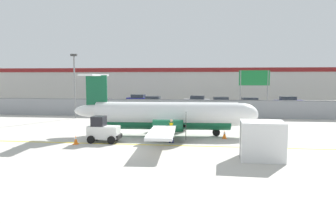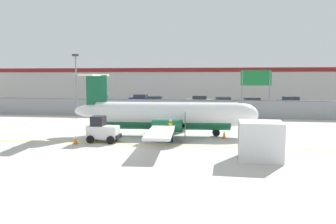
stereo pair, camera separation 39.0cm
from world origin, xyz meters
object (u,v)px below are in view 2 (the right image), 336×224
(traffic_cone_near_left, at_px, (224,135))
(parked_car_6, at_px, (291,102))
(parked_car_1, at_px, (141,99))
(highway_sign, at_px, (256,82))
(baggage_tug, at_px, (102,130))
(parked_car_0, at_px, (101,100))
(commuter_airplane, at_px, (170,116))
(ground_crew_worker, at_px, (170,130))
(parked_car_3, at_px, (199,101))
(parked_car_4, at_px, (222,102))
(parked_car_2, at_px, (156,101))
(apron_light_pole, at_px, (76,81))
(cargo_container, at_px, (260,141))
(parked_car_5, at_px, (253,103))
(traffic_cone_far_left, at_px, (92,128))
(traffic_cone_near_right, at_px, (75,140))

(traffic_cone_near_left, distance_m, parked_car_6, 29.61)
(parked_car_1, relative_size, highway_sign, 0.79)
(baggage_tug, xyz_separation_m, parked_car_0, (-10.38, 28.96, 0.04))
(commuter_airplane, xyz_separation_m, ground_crew_worker, (0.45, -2.87, -0.65))
(parked_car_3, distance_m, highway_sign, 15.22)
(parked_car_1, bearing_deg, parked_car_4, -15.63)
(commuter_airplane, height_order, highway_sign, highway_sign)
(baggage_tug, relative_size, parked_car_2, 0.56)
(traffic_cone_near_left, xyz_separation_m, parked_car_2, (-9.87, 25.73, 0.58))
(parked_car_2, xyz_separation_m, parked_car_4, (10.33, -0.62, 0.00))
(apron_light_pole, bearing_deg, cargo_container, -42.49)
(cargo_container, xyz_separation_m, parked_car_5, (3.06, 30.50, -0.21))
(ground_crew_worker, xyz_separation_m, parked_car_5, (8.75, 26.37, -0.06))
(parked_car_4, bearing_deg, apron_light_pole, 34.63)
(baggage_tug, xyz_separation_m, apron_light_pole, (-7.51, 12.87, 3.45))
(parked_car_0, bearing_deg, parked_car_1, 35.41)
(traffic_cone_far_left, relative_size, parked_car_4, 0.15)
(traffic_cone_near_left, xyz_separation_m, traffic_cone_far_left, (-11.18, 1.67, 0.00))
(commuter_airplane, bearing_deg, highway_sign, 56.28)
(parked_car_1, distance_m, apron_light_pole, 20.77)
(traffic_cone_near_right, height_order, parked_car_0, parked_car_0)
(parked_car_3, height_order, parked_car_5, same)
(cargo_container, bearing_deg, parked_car_3, 100.05)
(parked_car_2, bearing_deg, parked_car_6, 5.20)
(baggage_tug, xyz_separation_m, parked_car_3, (5.64, 30.65, 0.04))
(ground_crew_worker, height_order, traffic_cone_far_left, ground_crew_worker)
(baggage_tug, distance_m, parked_car_4, 29.12)
(commuter_airplane, height_order, traffic_cone_near_right, commuter_airplane)
(parked_car_4, distance_m, parked_car_6, 10.87)
(cargo_container, relative_size, parked_car_5, 0.57)
(traffic_cone_near_right, distance_m, traffic_cone_far_left, 5.22)
(parked_car_3, bearing_deg, traffic_cone_near_right, 82.35)
(traffic_cone_near_right, height_order, parked_car_4, parked_car_4)
(traffic_cone_near_right, relative_size, parked_car_3, 0.15)
(commuter_airplane, relative_size, apron_light_pole, 2.21)
(highway_sign, bearing_deg, apron_light_pole, -166.76)
(highway_sign, bearing_deg, baggage_tug, -126.17)
(traffic_cone_far_left, height_order, highway_sign, highway_sign)
(traffic_cone_near_left, distance_m, parked_car_5, 24.76)
(commuter_airplane, bearing_deg, traffic_cone_near_right, -148.45)
(baggage_tug, distance_m, ground_crew_worker, 4.94)
(ground_crew_worker, xyz_separation_m, parked_car_6, (14.94, 29.56, -0.06))
(parked_car_4, bearing_deg, parked_car_0, -10.65)
(traffic_cone_near_right, height_order, parked_car_6, parked_car_6)
(parked_car_0, distance_m, parked_car_5, 24.15)
(traffic_cone_near_right, xyz_separation_m, parked_car_1, (-2.88, 34.12, 0.58))
(parked_car_2, distance_m, highway_sign, 17.83)
(parked_car_1, xyz_separation_m, parked_car_5, (18.21, -6.36, 0.00))
(cargo_container, height_order, traffic_cone_near_right, cargo_container)
(cargo_container, distance_m, apron_light_pole, 24.78)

